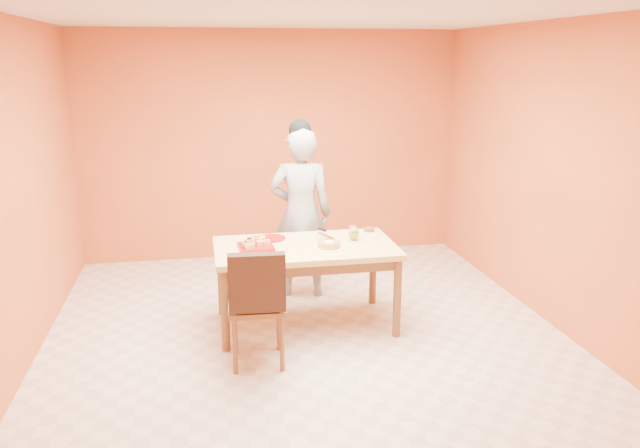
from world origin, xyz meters
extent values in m
plane|color=beige|center=(0.00, 0.00, 0.00)|extent=(5.00, 5.00, 0.00)
plane|color=silver|center=(0.00, 0.00, 2.70)|extent=(5.00, 5.00, 0.00)
plane|color=#D55B31|center=(0.00, 2.50, 1.35)|extent=(4.50, 0.00, 4.50)
plane|color=#D55B31|center=(-2.25, 0.00, 1.35)|extent=(0.00, 5.00, 5.00)
plane|color=#D55B31|center=(2.25, 0.00, 1.35)|extent=(0.00, 5.00, 5.00)
cube|color=#E1C875|center=(0.03, 0.30, 0.73)|extent=(1.60, 0.90, 0.05)
cube|color=brown|center=(0.03, 0.30, 0.66)|extent=(1.48, 0.78, 0.10)
cylinder|color=brown|center=(-0.71, -0.09, 0.35)|extent=(0.07, 0.07, 0.71)
cylinder|color=brown|center=(-0.71, 0.69, 0.35)|extent=(0.07, 0.07, 0.71)
cylinder|color=brown|center=(0.77, -0.09, 0.35)|extent=(0.07, 0.07, 0.71)
cylinder|color=brown|center=(0.77, 0.69, 0.35)|extent=(0.07, 0.07, 0.71)
imported|color=gray|center=(0.12, 1.07, 0.86)|extent=(0.68, 0.50, 1.72)
cube|color=maroon|center=(-0.40, 0.33, 0.77)|extent=(0.31, 0.31, 0.02)
cylinder|color=maroon|center=(-0.24, 0.56, 0.77)|extent=(0.28, 0.28, 0.02)
cylinder|color=white|center=(0.22, 0.17, 0.77)|extent=(0.30, 0.30, 0.01)
cylinder|color=gold|center=(0.22, 0.17, 0.79)|extent=(0.24, 0.24, 0.05)
cube|color=silver|center=(0.23, 0.35, 0.82)|extent=(0.13, 0.24, 0.01)
ellipsoid|color=olive|center=(0.49, 0.38, 0.82)|extent=(0.12, 0.11, 0.12)
cylinder|color=#D92073|center=(0.52, 0.51, 0.81)|extent=(0.08, 0.08, 0.10)
cylinder|color=#381F0F|center=(0.71, 0.65, 0.78)|extent=(0.14, 0.14, 0.03)
camera|label=1|loc=(-0.84, -4.91, 2.37)|focal=35.00mm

